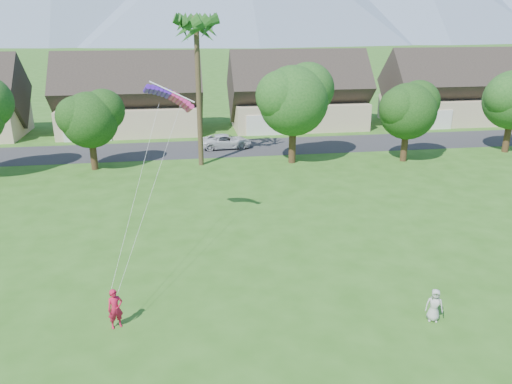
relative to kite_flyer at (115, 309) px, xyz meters
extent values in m
cube|color=#2D2D30|center=(6.69, 29.24, -0.87)|extent=(90.00, 7.00, 0.01)
imported|color=#C01639|center=(0.00, 0.00, 0.00)|extent=(0.75, 0.63, 1.75)
imported|color=#B4B4AF|center=(13.28, -1.55, -0.14)|extent=(0.84, 0.70, 1.48)
imported|color=silver|center=(7.41, 29.24, -0.19)|extent=(5.00, 2.47, 1.36)
cube|color=beige|center=(-2.31, 38.24, 0.62)|extent=(15.00, 8.00, 3.00)
cube|color=#382D28|center=(-2.31, 38.24, 3.91)|extent=(15.75, 8.15, 8.15)
cube|color=silver|center=(-6.51, 34.18, 0.22)|extent=(4.80, 0.12, 2.20)
cube|color=beige|center=(16.69, 38.24, 0.62)|extent=(15.00, 8.00, 3.00)
cube|color=#382D28|center=(16.69, 38.24, 3.91)|extent=(15.75, 8.15, 8.15)
cube|color=silver|center=(12.49, 34.18, 0.22)|extent=(4.80, 0.12, 2.20)
cube|color=beige|center=(35.69, 38.24, 0.62)|extent=(15.00, 8.00, 3.00)
cube|color=#382D28|center=(35.69, 38.24, 3.91)|extent=(15.75, 8.15, 8.15)
cube|color=silver|center=(31.49, 34.18, 0.22)|extent=(4.80, 0.12, 2.20)
cylinder|color=#47301C|center=(-4.31, 23.74, 0.21)|extent=(0.56, 0.56, 2.18)
sphere|color=#214916|center=(-4.31, 23.74, 3.34)|extent=(4.62, 4.62, 4.62)
cylinder|color=#47301C|center=(12.69, 23.24, 0.53)|extent=(0.62, 0.62, 2.82)
sphere|color=#214916|center=(12.69, 23.24, 4.58)|extent=(5.98, 5.98, 5.98)
cylinder|color=#47301C|center=(22.69, 22.24, 0.28)|extent=(0.58, 0.58, 2.30)
sphere|color=#214916|center=(22.69, 22.24, 3.59)|extent=(4.90, 4.90, 4.90)
cylinder|color=#47301C|center=(33.69, 23.74, 0.40)|extent=(0.60, 0.60, 2.56)
cylinder|color=#4C3D26|center=(4.69, 23.74, 5.12)|extent=(0.44, 0.44, 12.00)
sphere|color=#286021|center=(4.69, 23.74, 11.42)|extent=(3.00, 3.00, 3.00)
cube|color=#4B18B6|center=(1.89, 9.11, 7.37)|extent=(1.39, 1.05, 0.50)
cube|color=#D62877|center=(3.24, 9.11, 7.37)|extent=(1.39, 1.05, 0.50)
camera|label=1|loc=(3.04, -18.46, 11.38)|focal=35.00mm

